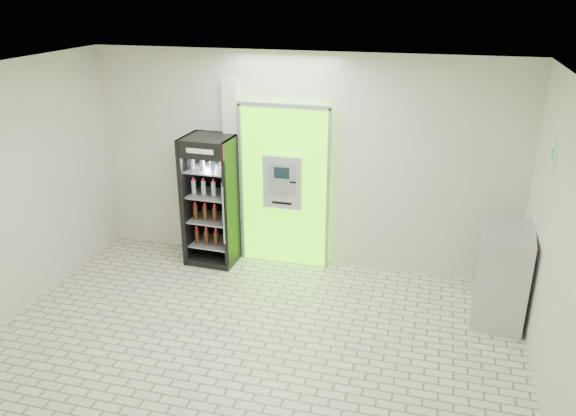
% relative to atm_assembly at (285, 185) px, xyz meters
% --- Properties ---
extents(ground, '(6.00, 6.00, 0.00)m').
position_rel_atm_assembly_xyz_m(ground, '(0.20, -2.41, -1.17)').
color(ground, beige).
rests_on(ground, ground).
extents(room_shell, '(6.00, 6.00, 6.00)m').
position_rel_atm_assembly_xyz_m(room_shell, '(0.20, -2.41, 0.67)').
color(room_shell, silver).
rests_on(room_shell, ground).
extents(atm_assembly, '(1.30, 0.24, 2.33)m').
position_rel_atm_assembly_xyz_m(atm_assembly, '(0.00, 0.00, 0.00)').
color(atm_assembly, '#56FF04').
rests_on(atm_assembly, ground).
extents(pillar, '(0.22, 0.11, 2.60)m').
position_rel_atm_assembly_xyz_m(pillar, '(-0.78, 0.04, 0.13)').
color(pillar, silver).
rests_on(pillar, ground).
extents(beverage_cooler, '(0.72, 0.68, 1.86)m').
position_rel_atm_assembly_xyz_m(beverage_cooler, '(-1.01, -0.23, -0.28)').
color(beverage_cooler, black).
rests_on(beverage_cooler, ground).
extents(steel_cabinet, '(0.67, 0.92, 1.16)m').
position_rel_atm_assembly_xyz_m(steel_cabinet, '(2.90, -0.80, -0.59)').
color(steel_cabinet, '#B5B8BD').
rests_on(steel_cabinet, ground).
extents(exit_sign, '(0.02, 0.22, 0.26)m').
position_rel_atm_assembly_xyz_m(exit_sign, '(3.19, -1.01, 0.95)').
color(exit_sign, white).
rests_on(exit_sign, room_shell).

